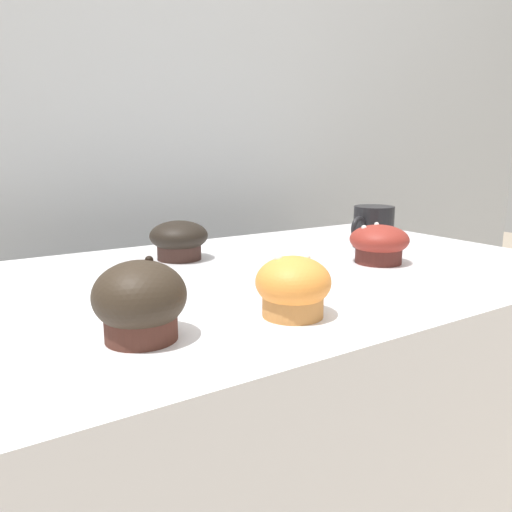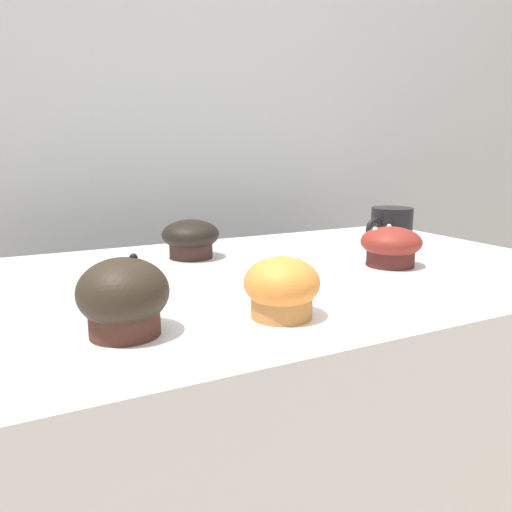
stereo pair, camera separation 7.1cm
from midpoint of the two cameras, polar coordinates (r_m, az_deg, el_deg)
name	(u,v)px [view 1 (the left image)]	position (r m, az deg, el deg)	size (l,w,h in m)	color
wall_back	(145,221)	(1.36, -14.06, 3.86)	(3.20, 0.10, 1.80)	#B2B7BC
display_counter	(274,505)	(1.02, -0.12, -26.59)	(1.00, 0.64, 0.89)	silver
muffin_front_center	(179,239)	(0.91, -11.03, 1.86)	(0.10, 0.10, 0.07)	#38231E
muffin_back_left	(379,243)	(0.88, 11.67, 1.40)	(0.10, 0.10, 0.07)	#4C211C
muffin_back_right	(140,302)	(0.54, -16.88, -5.09)	(0.10, 0.10, 0.09)	#48261E
muffin_front_left	(293,287)	(0.59, 0.79, -3.62)	(0.09, 0.09, 0.08)	#C07D3F
coffee_cup	(373,226)	(1.03, 11.31, 3.38)	(0.12, 0.08, 0.08)	black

